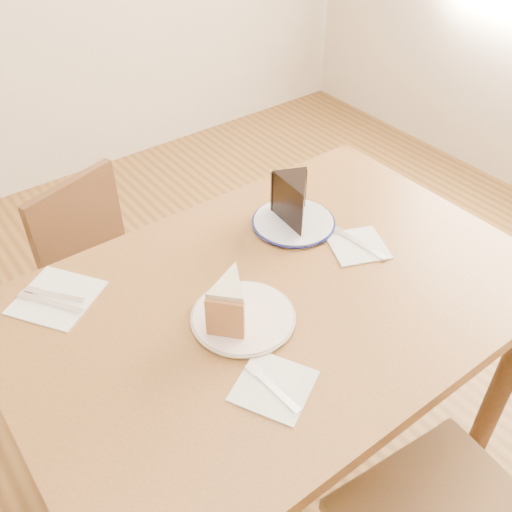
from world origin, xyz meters
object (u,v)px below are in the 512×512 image
object	(u,v)px
table	(276,323)
chair_far	(115,285)
carrot_cake	(231,299)
chocolate_cake	(295,205)
plate_cream	(243,317)
plate_navy	(293,222)

from	to	relation	value
table	chair_far	xyz separation A→B (m)	(-0.16, 0.60, -0.23)
carrot_cake	chair_far	bearing A→B (deg)	140.49
table	chocolate_cake	xyz separation A→B (m)	(0.19, 0.17, 0.17)
table	carrot_cake	distance (m)	0.20
plate_cream	chocolate_cake	world-z (taller)	chocolate_cake
plate_cream	plate_navy	xyz separation A→B (m)	(0.30, 0.20, 0.00)
plate_navy	chair_far	bearing A→B (deg)	130.08
plate_navy	carrot_cake	size ratio (longest dim) A/B	1.94
chair_far	chocolate_cake	size ratio (longest dim) A/B	5.94
plate_cream	chair_far	bearing A→B (deg)	94.89
chair_far	plate_navy	xyz separation A→B (m)	(0.36, -0.43, 0.34)
chair_far	plate_cream	bearing A→B (deg)	77.42
chair_far	plate_navy	bearing A→B (deg)	112.61
plate_navy	carrot_cake	world-z (taller)	carrot_cake
chair_far	chocolate_cake	bearing A→B (deg)	111.79
chair_far	plate_cream	size ratio (longest dim) A/B	3.52
plate_cream	carrot_cake	size ratio (longest dim) A/B	2.02
chocolate_cake	plate_navy	bearing A→B (deg)	-90.84
plate_cream	carrot_cake	distance (m)	0.06
chair_far	plate_navy	world-z (taller)	plate_navy
carrot_cake	plate_cream	bearing A→B (deg)	7.57
chair_far	plate_navy	size ratio (longest dim) A/B	3.67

